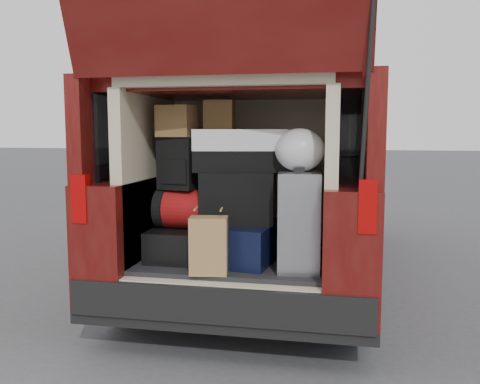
# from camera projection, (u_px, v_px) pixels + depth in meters

# --- Properties ---
(ground) EXTENTS (80.00, 80.00, 0.00)m
(ground) POSITION_uv_depth(u_px,v_px,m) (229.00, 346.00, 3.40)
(ground) COLOR #3D3D40
(ground) RESTS_ON ground
(minivan) EXTENTS (1.90, 5.35, 2.77)m
(minivan) POSITION_uv_depth(u_px,v_px,m) (268.00, 184.00, 5.10)
(minivan) COLOR black
(minivan) RESTS_ON ground
(load_floor) EXTENTS (1.24, 1.05, 0.55)m
(load_floor) POSITION_uv_depth(u_px,v_px,m) (237.00, 294.00, 3.64)
(load_floor) COLOR black
(load_floor) RESTS_ON ground
(black_hardshell) EXTENTS (0.39, 0.54, 0.21)m
(black_hardshell) POSITION_uv_depth(u_px,v_px,m) (182.00, 243.00, 3.56)
(black_hardshell) COLOR black
(black_hardshell) RESTS_ON load_floor
(navy_hardshell) EXTENTS (0.57, 0.66, 0.26)m
(navy_hardshell) POSITION_uv_depth(u_px,v_px,m) (239.00, 241.00, 3.49)
(navy_hardshell) COLOR black
(navy_hardshell) RESTS_ON load_floor
(silver_roller) EXTENTS (0.30, 0.44, 0.63)m
(silver_roller) POSITION_uv_depth(u_px,v_px,m) (298.00, 220.00, 3.26)
(silver_roller) COLOR silver
(silver_roller) RESTS_ON load_floor
(kraft_bag) EXTENTS (0.25, 0.18, 0.36)m
(kraft_bag) POSITION_uv_depth(u_px,v_px,m) (209.00, 246.00, 3.14)
(kraft_bag) COLOR #A9864C
(kraft_bag) RESTS_ON load_floor
(red_duffel) EXTENTS (0.43, 0.30, 0.27)m
(red_duffel) POSITION_uv_depth(u_px,v_px,m) (188.00, 209.00, 3.53)
(red_duffel) COLOR #A00E14
(red_duffel) RESTS_ON black_hardshell
(black_soft_case) EXTENTS (0.53, 0.36, 0.35)m
(black_soft_case) POSITION_uv_depth(u_px,v_px,m) (237.00, 197.00, 3.44)
(black_soft_case) COLOR black
(black_soft_case) RESTS_ON navy_hardshell
(backpack) EXTENTS (0.28, 0.20, 0.36)m
(backpack) POSITION_uv_depth(u_px,v_px,m) (178.00, 163.00, 3.49)
(backpack) COLOR black
(backpack) RESTS_ON red_duffel
(twotone_duffel) EXTENTS (0.68, 0.44, 0.28)m
(twotone_duffel) POSITION_uv_depth(u_px,v_px,m) (240.00, 150.00, 3.46)
(twotone_duffel) COLOR silver
(twotone_duffel) RESTS_ON black_soft_case
(grocery_sack_lower) EXTENTS (0.26, 0.22, 0.21)m
(grocery_sack_lower) POSITION_uv_depth(u_px,v_px,m) (177.00, 121.00, 3.46)
(grocery_sack_lower) COLOR olive
(grocery_sack_lower) RESTS_ON backpack
(grocery_sack_upper) EXTENTS (0.21, 0.18, 0.20)m
(grocery_sack_upper) POSITION_uv_depth(u_px,v_px,m) (219.00, 115.00, 3.52)
(grocery_sack_upper) COLOR olive
(grocery_sack_upper) RESTS_ON twotone_duffel
(plastic_bag_right) EXTENTS (0.35, 0.33, 0.27)m
(plastic_bag_right) POSITION_uv_depth(u_px,v_px,m) (300.00, 150.00, 3.23)
(plastic_bag_right) COLOR silver
(plastic_bag_right) RESTS_ON silver_roller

